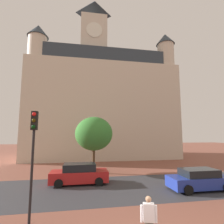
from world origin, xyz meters
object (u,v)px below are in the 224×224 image
(car_blue, at_px, (199,180))
(traffic_light_pole, at_px, (33,144))
(person_skater, at_px, (149,218))
(car_red, at_px, (79,174))

(car_blue, distance_m, traffic_light_pole, 11.50)
(person_skater, distance_m, car_red, 8.94)
(car_red, distance_m, traffic_light_pole, 7.10)
(car_red, relative_size, traffic_light_pole, 0.90)
(person_skater, bearing_deg, traffic_light_pole, 152.92)
(person_skater, height_order, car_blue, person_skater)
(person_skater, relative_size, car_blue, 0.39)
(car_blue, relative_size, traffic_light_pole, 0.88)
(car_red, height_order, traffic_light_pole, traffic_light_pole)
(car_red, xyz_separation_m, car_blue, (8.56, -3.05, -0.06))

